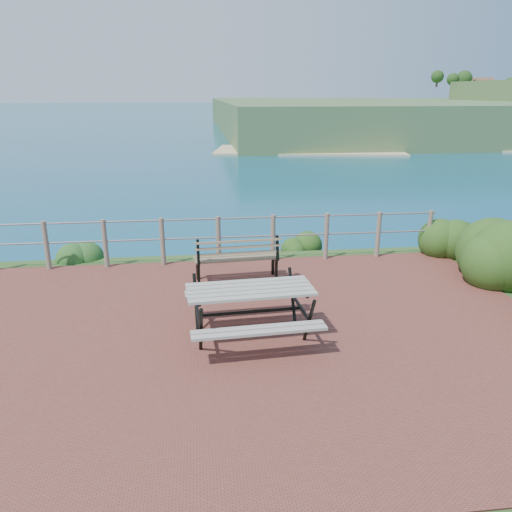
# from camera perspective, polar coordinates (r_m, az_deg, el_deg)

# --- Properties ---
(ground) EXTENTS (10.00, 7.00, 0.12)m
(ground) POSITION_cam_1_polar(r_m,az_deg,el_deg) (7.49, -3.05, -9.19)
(ground) COLOR brown
(ground) RESTS_ON ground
(ocean) EXTENTS (1200.00, 1200.00, 0.00)m
(ocean) POSITION_cam_1_polar(r_m,az_deg,el_deg) (206.67, -6.91, 17.16)
(ocean) COLOR #15677F
(ocean) RESTS_ON ground
(safety_railing) EXTENTS (9.40, 0.10, 1.00)m
(safety_railing) POSITION_cam_1_polar(r_m,az_deg,el_deg) (10.40, -4.33, 2.15)
(safety_railing) COLOR #6B5B4C
(safety_railing) RESTS_ON ground
(picnic_table) EXTENTS (1.85, 1.56, 0.76)m
(picnic_table) POSITION_cam_1_polar(r_m,az_deg,el_deg) (7.25, -0.67, -5.85)
(picnic_table) COLOR gray
(picnic_table) RESTS_ON ground
(park_bench) EXTENTS (1.62, 0.51, 0.90)m
(park_bench) POSITION_cam_1_polar(r_m,az_deg,el_deg) (9.41, -2.24, 0.57)
(park_bench) COLOR brown
(park_bench) RESTS_ON ground
(shrub_right_front) EXTENTS (1.61, 1.61, 2.28)m
(shrub_right_front) POSITION_cam_1_polar(r_m,az_deg,el_deg) (10.59, 25.75, -2.66)
(shrub_right_front) COLOR #214816
(shrub_right_front) RESTS_ON ground
(shrub_right_edge) EXTENTS (0.97, 0.97, 1.39)m
(shrub_right_edge) POSITION_cam_1_polar(r_m,az_deg,el_deg) (11.98, 21.03, 0.25)
(shrub_right_edge) COLOR #214816
(shrub_right_edge) RESTS_ON ground
(shrub_lip_west) EXTENTS (0.79, 0.79, 0.54)m
(shrub_lip_west) POSITION_cam_1_polar(r_m,az_deg,el_deg) (11.62, -19.52, -0.11)
(shrub_lip_west) COLOR #21551F
(shrub_lip_west) RESTS_ON ground
(shrub_lip_east) EXTENTS (0.73, 0.73, 0.45)m
(shrub_lip_east) POSITION_cam_1_polar(r_m,az_deg,el_deg) (11.66, 5.25, 0.96)
(shrub_lip_east) COLOR #214816
(shrub_lip_east) RESTS_ON ground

